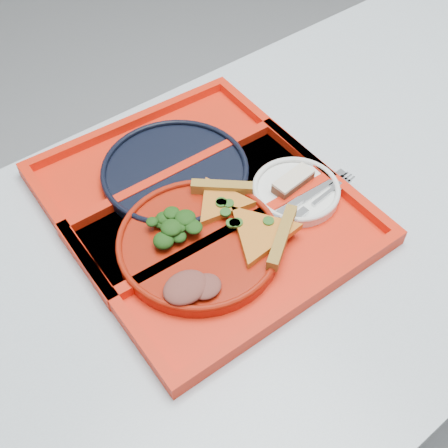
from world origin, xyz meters
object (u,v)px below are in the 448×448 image
at_px(tray_far, 176,179).
at_px(dessert_bar, 293,181).
at_px(tray_main, 230,237).
at_px(navy_plate, 175,173).
at_px(dinner_plate, 199,244).

relative_size(tray_far, dessert_bar, 5.67).
bearing_deg(tray_main, dessert_bar, 5.73).
distance_m(tray_far, navy_plate, 0.01).
height_order(navy_plate, dessert_bar, dessert_bar).
xyz_separation_m(tray_main, tray_far, (0.01, 0.17, 0.00)).
xyz_separation_m(dinner_plate, dessert_bar, (0.20, 0.00, 0.02)).
height_order(tray_far, dessert_bar, dessert_bar).
bearing_deg(dinner_plate, tray_far, 68.21).
bearing_deg(tray_main, dinner_plate, 171.45).
height_order(dinner_plate, navy_plate, dinner_plate).
height_order(tray_main, tray_far, same).
bearing_deg(dessert_bar, dinner_plate, 174.68).
bearing_deg(dessert_bar, tray_main, 178.61).
height_order(tray_main, dessert_bar, dessert_bar).
distance_m(tray_main, tray_far, 0.17).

